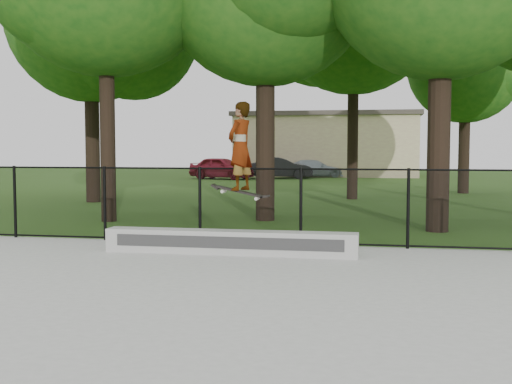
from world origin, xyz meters
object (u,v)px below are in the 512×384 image
car_b (280,168)px  skater_airborne (240,148)px  grind_ledge (230,242)px  car_c (315,168)px  car_a (222,168)px

car_b → skater_airborne: 28.56m
grind_ledge → car_c: 30.67m
car_c → skater_airborne: (1.68, -30.67, 1.35)m
grind_ledge → car_b: (-3.38, 28.27, 0.39)m
car_b → skater_airborne: bearing=179.3°
car_a → car_c: 6.43m
car_b → skater_airborne: size_ratio=2.11×
grind_ledge → car_c: bearing=92.8°
grind_ledge → car_b: car_b is taller
car_b → grind_ledge: bearing=178.9°
car_c → skater_airborne: skater_airborne is taller
car_a → skater_airborne: size_ratio=2.33×
car_a → skater_airborne: skater_airborne is taller
car_b → car_a: bearing=101.4°
skater_airborne → car_a: bearing=104.5°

